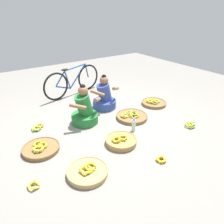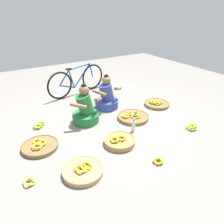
% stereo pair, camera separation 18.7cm
% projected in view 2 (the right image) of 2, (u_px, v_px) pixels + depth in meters
% --- Properties ---
extents(ground_plane, '(10.00, 10.00, 0.00)m').
position_uv_depth(ground_plane, '(107.00, 124.00, 4.11)').
color(ground_plane, gray).
extents(vendor_woman_front, '(0.73, 0.52, 0.80)m').
position_uv_depth(vendor_woman_front, '(85.00, 110.00, 4.08)').
color(vendor_woman_front, '#237233').
rests_on(vendor_woman_front, ground).
extents(vendor_woman_behind, '(0.75, 0.52, 0.77)m').
position_uv_depth(vendor_woman_behind, '(107.00, 97.00, 4.67)').
color(vendor_woman_behind, '#334793').
rests_on(vendor_woman_behind, ground).
extents(bicycle_leaning, '(1.67, 0.41, 0.73)m').
position_uv_depth(bicycle_leaning, '(77.00, 80.00, 5.38)').
color(bicycle_leaning, black).
rests_on(bicycle_leaning, ground).
extents(banana_basket_front_left, '(0.57, 0.57, 0.14)m').
position_uv_depth(banana_basket_front_left, '(83.00, 170.00, 2.89)').
color(banana_basket_front_left, tan).
rests_on(banana_basket_front_left, ground).
extents(banana_basket_near_vendor, '(0.57, 0.57, 0.14)m').
position_uv_depth(banana_basket_near_vendor, '(157.00, 104.00, 4.86)').
color(banana_basket_near_vendor, brown).
rests_on(banana_basket_near_vendor, ground).
extents(banana_basket_front_right, '(0.53, 0.53, 0.16)m').
position_uv_depth(banana_basket_front_right, '(119.00, 141.00, 3.50)').
color(banana_basket_front_right, '#A87F47').
rests_on(banana_basket_front_right, ground).
extents(banana_basket_back_center, '(0.64, 0.64, 0.14)m').
position_uv_depth(banana_basket_back_center, '(133.00, 117.00, 4.29)').
color(banana_basket_back_center, brown).
rests_on(banana_basket_back_center, ground).
extents(banana_basket_front_center, '(0.59, 0.59, 0.14)m').
position_uv_depth(banana_basket_front_center, '(40.00, 146.00, 3.40)').
color(banana_basket_front_center, brown).
rests_on(banana_basket_front_center, ground).
extents(loose_bananas_back_right, '(0.27, 0.27, 0.08)m').
position_uv_depth(loose_bananas_back_right, '(39.00, 125.00, 4.01)').
color(loose_bananas_back_right, '#8CAD38').
rests_on(loose_bananas_back_right, ground).
extents(loose_bananas_mid_right, '(0.26, 0.23, 0.09)m').
position_uv_depth(loose_bananas_mid_right, '(192.00, 127.00, 3.97)').
color(loose_bananas_mid_right, '#8CAD38').
rests_on(loose_bananas_mid_right, ground).
extents(loose_bananas_mid_left, '(0.17, 0.18, 0.08)m').
position_uv_depth(loose_bananas_mid_left, '(158.00, 161.00, 3.09)').
color(loose_bananas_mid_left, gold).
rests_on(loose_bananas_mid_left, ground).
extents(loose_bananas_near_bicycle, '(0.16, 0.16, 0.08)m').
position_uv_depth(loose_bananas_near_bicycle, '(29.00, 182.00, 2.72)').
color(loose_bananas_near_bicycle, yellow).
rests_on(loose_bananas_near_bicycle, ground).
extents(water_bottle, '(0.07, 0.07, 0.25)m').
position_uv_depth(water_bottle, '(134.00, 126.00, 3.82)').
color(water_bottle, silver).
rests_on(water_bottle, ground).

